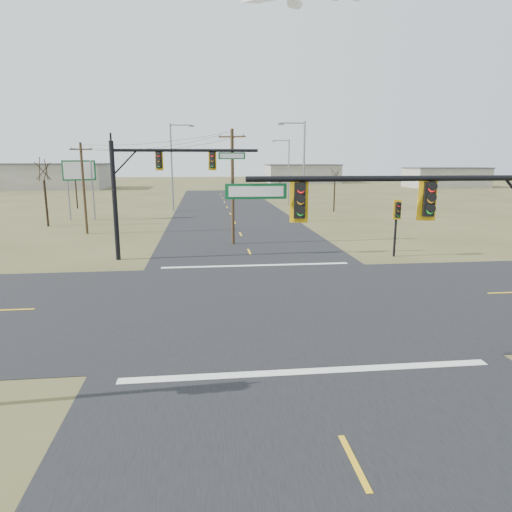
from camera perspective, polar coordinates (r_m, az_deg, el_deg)
The scene contains 20 objects.
ground at distance 22.03m, azimuth 2.23°, elevation -5.68°, with size 320.00×320.00×0.00m, color brown.
road_ew at distance 22.03m, azimuth 2.23°, elevation -5.65°, with size 160.00×14.00×0.02m, color black.
road_ns at distance 22.02m, azimuth 2.23°, elevation -5.65°, with size 14.00×160.00×0.02m, color black.
stop_bar_near at distance 15.17m, azimuth 6.64°, elevation -14.12°, with size 12.00×0.40×0.01m, color silver.
stop_bar_far at distance 29.19m, azimuth 0.02°, elevation -1.18°, with size 12.00×0.40×0.01m, color silver.
mast_arm_near at distance 15.07m, azimuth 21.22°, elevation 4.42°, with size 10.33×0.54×6.72m.
mast_arm_far at distance 31.31m, azimuth -12.30°, elevation 9.79°, with size 9.70×0.57×7.86m.
pedestal_signal_ne at distance 32.88m, azimuth 17.24°, elevation 4.95°, with size 0.59×0.50×4.00m.
utility_pole_near at distance 36.19m, azimuth -2.95°, elevation 8.81°, with size 2.05×1.01×8.98m.
utility_pole_far at distance 44.16m, azimuth -20.74°, elevation 8.11°, with size 1.99×0.36×8.15m.
highway_sign at distance 54.47m, azimuth -21.18°, elevation 9.03°, with size 3.28×1.42×6.59m.
streetlight_a at distance 50.37m, azimuth 5.74°, elevation 11.13°, with size 2.96×0.32×10.64m.
streetlight_b at distance 69.09m, azimuth 3.93°, elevation 10.89°, with size 2.68×0.38×9.58m.
streetlight_c at distance 61.04m, azimuth -10.27°, elevation 11.42°, with size 3.12×0.42×11.16m.
bare_tree_a at distance 50.63m, azimuth -25.10°, elevation 9.85°, with size 3.54×3.54×7.28m.
bare_tree_b at distance 67.76m, azimuth -21.74°, elevation 9.89°, with size 3.23×3.23×6.47m.
bare_tree_c at distance 60.25m, azimuth 9.85°, elevation 9.95°, with size 3.23×3.23×6.01m.
warehouse_left at distance 116.76m, azimuth -25.16°, elevation 8.95°, with size 28.00×14.00×5.50m, color #A39F91.
warehouse_mid at distance 133.82m, azimuth 5.79°, elevation 10.15°, with size 20.00×12.00×5.00m, color #A39F91.
warehouse_right at distance 120.79m, azimuth 22.63°, elevation 8.99°, with size 18.00×10.00×4.50m, color #A39F91.
Camera 1 is at (-3.21, -20.74, 6.69)m, focal length 32.00 mm.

